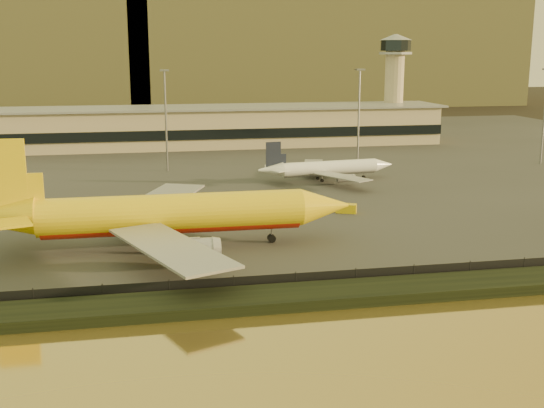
% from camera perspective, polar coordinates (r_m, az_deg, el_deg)
% --- Properties ---
extents(ground, '(900.00, 900.00, 0.00)m').
position_cam_1_polar(ground, '(99.64, -0.83, -4.86)').
color(ground, black).
rests_on(ground, ground).
extents(embankment, '(320.00, 7.00, 1.40)m').
position_cam_1_polar(embankment, '(83.64, 1.27, -7.84)').
color(embankment, black).
rests_on(embankment, ground).
extents(tarmac, '(320.00, 220.00, 0.20)m').
position_cam_1_polar(tarmac, '(191.60, -5.93, 3.61)').
color(tarmac, '#2D2D2D').
rests_on(tarmac, ground).
extents(perimeter_fence, '(300.00, 0.05, 2.20)m').
position_cam_1_polar(perimeter_fence, '(87.11, 0.71, -6.57)').
color(perimeter_fence, black).
rests_on(perimeter_fence, tarmac).
extents(terminal_building, '(202.00, 25.00, 12.60)m').
position_cam_1_polar(terminal_building, '(220.35, -10.50, 6.25)').
color(terminal_building, tan).
rests_on(terminal_building, tarmac).
extents(control_tower, '(11.20, 11.20, 35.50)m').
position_cam_1_polar(control_tower, '(240.88, 10.21, 10.47)').
color(control_tower, tan).
rests_on(control_tower, tarmac).
extents(apron_light_masts, '(152.20, 12.20, 25.40)m').
position_cam_1_polar(apron_light_masts, '(172.09, -0.40, 7.89)').
color(apron_light_masts, slate).
rests_on(apron_light_masts, tarmac).
extents(distant_hills, '(470.00, 160.00, 70.00)m').
position_cam_1_polar(distant_hills, '(433.52, -11.92, 12.57)').
color(distant_hills, brown).
rests_on(distant_hills, ground).
extents(dhl_cargo_jet, '(58.35, 57.41, 17.50)m').
position_cam_1_polar(dhl_cargo_jet, '(105.89, -8.84, -0.91)').
color(dhl_cargo_jet, yellow).
rests_on(dhl_cargo_jet, tarmac).
extents(white_narrowbody_jet, '(33.79, 32.77, 9.71)m').
position_cam_1_polar(white_narrowbody_jet, '(160.82, 4.63, 2.98)').
color(white_narrowbody_jet, white).
rests_on(white_narrowbody_jet, tarmac).
extents(gse_vehicle_yellow, '(4.16, 3.08, 1.71)m').
position_cam_1_polar(gse_vehicle_yellow, '(129.18, 6.23, -0.37)').
color(gse_vehicle_yellow, yellow).
rests_on(gse_vehicle_yellow, tarmac).
extents(gse_vehicle_white, '(4.56, 2.09, 2.04)m').
position_cam_1_polar(gse_vehicle_white, '(130.86, -15.44, -0.51)').
color(gse_vehicle_white, white).
rests_on(gse_vehicle_white, tarmac).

